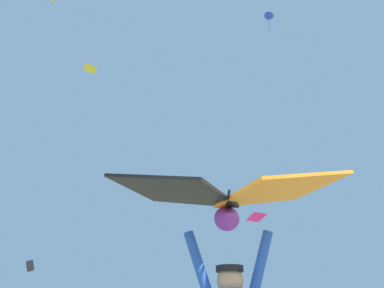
{
  "coord_description": "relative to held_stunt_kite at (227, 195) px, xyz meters",
  "views": [
    {
      "loc": [
        -1.42,
        -3.14,
        1.16
      ],
      "look_at": [
        -0.32,
        1.44,
        3.48
      ],
      "focal_mm": 34.29,
      "sensor_mm": 36.0,
      "label": 1
    }
  ],
  "objects": [
    {
      "name": "held_stunt_kite",
      "position": [
        0.0,
        0.0,
        0.0
      ],
      "size": [
        2.14,
        1.39,
        0.44
      ],
      "color": "black"
    },
    {
      "name": "distant_kite_black_far_center",
      "position": [
        -6.16,
        27.29,
        2.82
      ],
      "size": [
        0.73,
        0.58,
        0.85
      ],
      "color": "black"
    },
    {
      "name": "distant_kite_yellow_low_left",
      "position": [
        -3.43,
        21.09,
        16.81
      ],
      "size": [
        1.18,
        1.2,
        0.36
      ],
      "color": "yellow"
    },
    {
      "name": "distant_kite_magenta_high_left",
      "position": [
        4.4,
        9.48,
        2.55
      ],
      "size": [
        0.84,
        0.81,
        0.32
      ],
      "color": "#DB2393"
    },
    {
      "name": "distant_kite_blue_mid_right",
      "position": [
        8.35,
        13.85,
        17.74
      ],
      "size": [
        1.03,
        0.95,
        1.58
      ],
      "color": "blue"
    }
  ]
}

